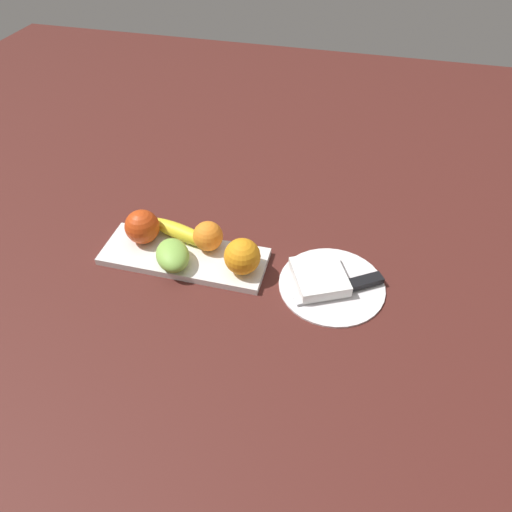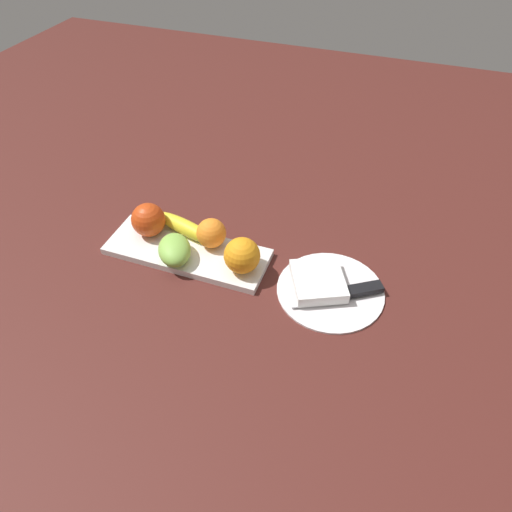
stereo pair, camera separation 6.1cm
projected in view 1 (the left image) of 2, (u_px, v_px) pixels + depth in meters
ground_plane at (199, 251)px, 0.96m from camera, size 2.40×2.40×0.00m
fruit_tray at (184, 256)px, 0.93m from camera, size 0.34×0.12×0.01m
apple at (142, 227)px, 0.93m from camera, size 0.07×0.07×0.07m
banana at (181, 232)px, 0.95m from camera, size 0.17×0.08×0.03m
orange_near_apple at (208, 236)px, 0.92m from camera, size 0.06×0.06×0.06m
orange_near_banana at (242, 256)px, 0.87m from camera, size 0.07×0.07×0.07m
grape_bunch at (173, 255)px, 0.89m from camera, size 0.10×0.11×0.04m
dinner_plate at (332, 284)px, 0.88m from camera, size 0.21×0.21×0.01m
folded_napkin at (319, 276)px, 0.87m from camera, size 0.13×0.14×0.02m
knife at (353, 285)px, 0.87m from camera, size 0.16×0.12×0.01m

